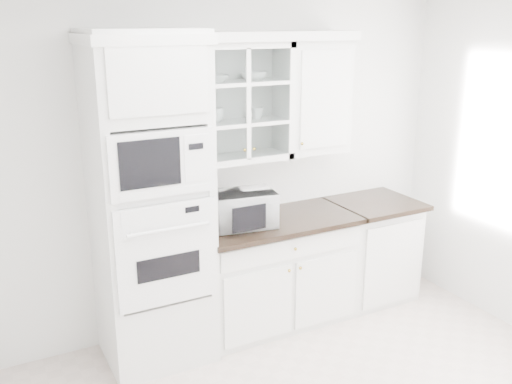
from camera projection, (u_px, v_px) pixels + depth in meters
room_shell at (320, 139)px, 3.35m from camera, size 4.00×3.50×2.70m
oven_column at (150, 205)px, 4.02m from camera, size 0.76×0.68×2.40m
base_cabinet_run at (274, 270)px, 4.72m from camera, size 1.32×0.67×0.92m
extra_base_cabinet at (370, 249)px, 5.17m from camera, size 0.72×0.67×0.92m
upper_cabinet_glass at (238, 102)px, 4.32m from camera, size 0.80×0.33×0.90m
upper_cabinet_solid at (313, 97)px, 4.62m from camera, size 0.55×0.33×0.90m
crown_molding at (226, 36)px, 4.11m from camera, size 2.14×0.38×0.07m
countertop_microwave at (243, 208)px, 4.40m from camera, size 0.53×0.46×0.27m
bowl_a at (213, 79)px, 4.17m from camera, size 0.27×0.27×0.06m
bowl_b at (254, 76)px, 4.34m from camera, size 0.25×0.25×0.06m
cup_a at (214, 115)px, 4.27m from camera, size 0.14×0.14×0.11m
cup_b at (257, 113)px, 4.43m from camera, size 0.11×0.11×0.09m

